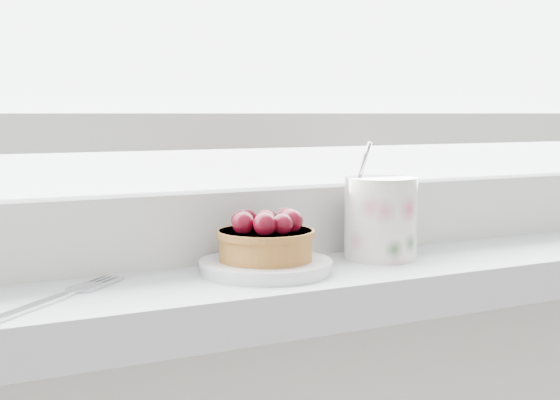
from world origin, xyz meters
TOP-DOWN VIEW (x-y plane):
  - saucer at (-0.04, 1.88)m, footprint 0.12×0.12m
  - raspberry_tart at (-0.04, 1.88)m, footprint 0.09×0.09m
  - floral_mug at (0.10, 1.90)m, footprint 0.11×0.10m
  - fork at (-0.24, 1.86)m, footprint 0.15×0.14m

SIDE VIEW (x-z plane):
  - fork at x=-0.24m, z-range 0.94..0.94m
  - saucer at x=-0.04m, z-range 0.94..0.95m
  - raspberry_tart at x=-0.04m, z-range 0.95..1.00m
  - floral_mug at x=0.10m, z-range 0.92..1.04m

